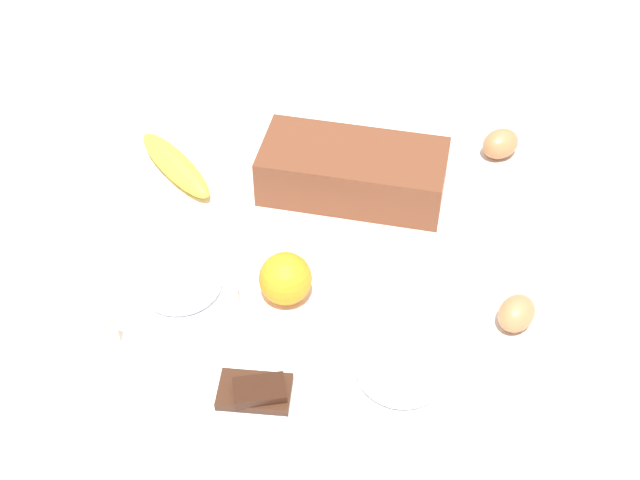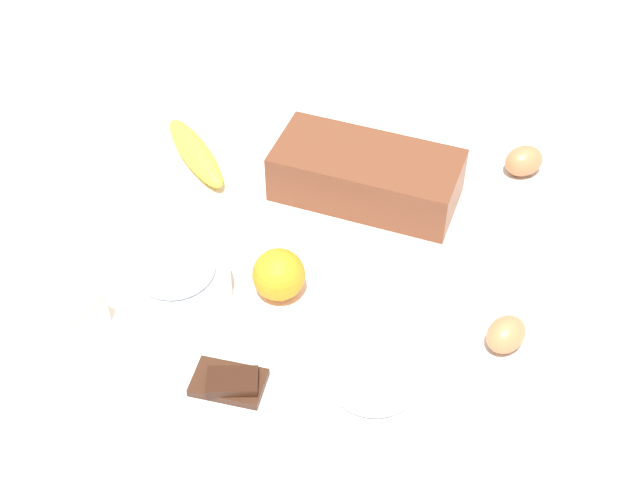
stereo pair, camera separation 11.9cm
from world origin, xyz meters
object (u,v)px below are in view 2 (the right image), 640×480
Objects in this scene: flour_bowl at (373,388)px; sugar_bowl at (176,279)px; banana at (195,153)px; loaf_pan at (366,174)px; orange_fruit at (279,275)px; butter_block at (66,309)px; egg_near_butter at (506,334)px; egg_beside_bowl at (524,161)px; chocolate_plate at (230,386)px.

sugar_bowl is at bearing 167.02° from flour_bowl.
flour_bowl is 0.80× the size of banana.
orange_fruit is at bearing -101.88° from loaf_pan.
butter_block reaches higher than egg_near_butter.
sugar_bowl is 0.15m from butter_block.
egg_near_butter is at bearing -18.45° from banana.
egg_beside_bowl is (0.49, 0.53, -0.01)m from butter_block.
egg_beside_bowl reaches higher than chocolate_plate.
sugar_bowl is 2.32× the size of egg_beside_bowl.
egg_near_butter is at bearing 49.21° from flour_bowl.
loaf_pan reaches higher than sugar_bowl.
butter_block is 0.25m from chocolate_plate.
egg_near_butter is 0.36m from egg_beside_bowl.
butter_block is at bearing -146.99° from orange_fruit.
sugar_bowl is (-0.31, 0.07, -0.00)m from flour_bowl.
sugar_bowl reaches higher than banana.
butter_block reaches higher than chocolate_plate.
orange_fruit is at bearing 33.01° from butter_block.
flour_bowl reaches higher than egg_beside_bowl.
loaf_pan is at bearing 59.64° from sugar_bowl.
egg_near_butter is at bearing -81.41° from egg_beside_bowl.
orange_fruit is at bearing -124.10° from egg_beside_bowl.
flour_bowl is (0.14, -0.36, -0.01)m from loaf_pan.
orange_fruit is at bearing -41.02° from banana.
orange_fruit reaches higher than sugar_bowl.
flour_bowl is 0.32m from sugar_bowl.
loaf_pan is at bearing 141.78° from egg_near_butter.
sugar_bowl is 2.02× the size of orange_fruit.
egg_near_butter is at bearing 10.35° from sugar_bowl.
flour_bowl is at bearing -70.87° from loaf_pan.
loaf_pan is at bearing 85.28° from chocolate_plate.
orange_fruit is at bearing 92.85° from chocolate_plate.
flour_bowl is at bearing -98.64° from egg_beside_bowl.
chocolate_plate is (0.25, -0.02, -0.02)m from butter_block.
loaf_pan reaches higher than banana.
chocolate_plate is at bearing -114.19° from egg_beside_bowl.
egg_near_butter is 0.93× the size of egg_beside_bowl.
flour_bowl is 1.69× the size of butter_block.
orange_fruit reaches higher than chocolate_plate.
sugar_bowl reaches higher than chocolate_plate.
loaf_pan is 0.34m from sugar_bowl.
sugar_bowl is at bearing -169.65° from egg_near_butter.
orange_fruit is 0.18m from chocolate_plate.
butter_block reaches higher than banana.
egg_near_butter is 0.36m from chocolate_plate.
orange_fruit is at bearing 144.95° from flour_bowl.
loaf_pan is 0.41m from chocolate_plate.
banana is 0.45m from chocolate_plate.
banana is 1.46× the size of chocolate_plate.
flour_bowl is at bearing -38.57° from banana.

